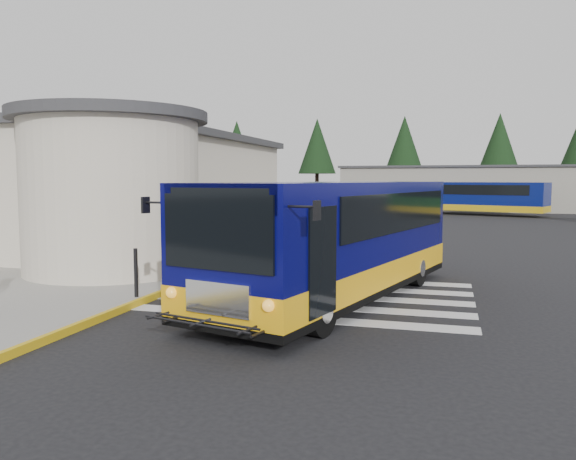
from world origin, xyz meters
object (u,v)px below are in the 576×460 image
(transit_bus, at_px, (336,244))
(pedestrian_b, at_px, (69,254))
(far_bus_a, at_px, (488,197))
(bollard, at_px, (136,273))

(transit_bus, distance_m, pedestrian_b, 7.31)
(pedestrian_b, xyz_separation_m, far_bus_a, (13.08, 35.57, 0.59))
(transit_bus, distance_m, far_bus_a, 35.64)
(bollard, bearing_deg, transit_bus, 20.78)
(transit_bus, height_order, far_bus_a, transit_bus)
(pedestrian_b, bearing_deg, transit_bus, 81.22)
(transit_bus, relative_size, pedestrian_b, 6.80)
(far_bus_a, bearing_deg, transit_bus, -167.32)
(bollard, relative_size, far_bus_a, 0.12)
(far_bus_a, bearing_deg, pedestrian_b, -178.15)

